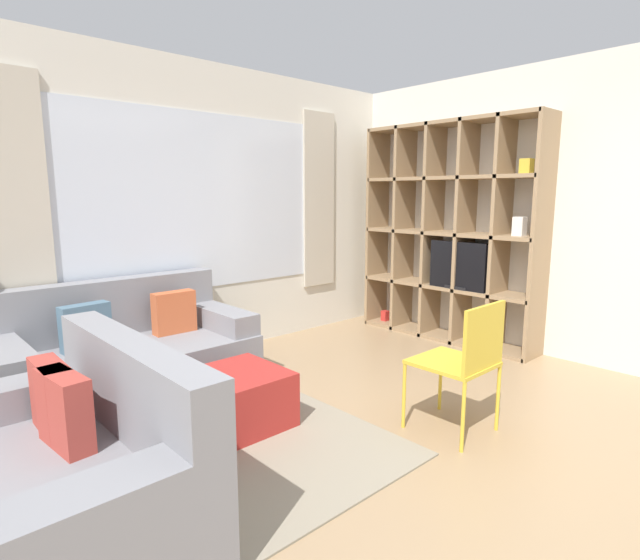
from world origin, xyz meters
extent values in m
plane|color=#9E7F5B|center=(0.00, 0.00, 0.00)|extent=(16.00, 16.00, 0.00)
cube|color=silver|center=(0.00, 2.92, 1.35)|extent=(5.94, 0.07, 2.70)
cube|color=silver|center=(0.00, 2.88, 1.45)|extent=(2.61, 0.01, 1.60)
cube|color=beige|center=(-1.47, 2.86, 1.45)|extent=(0.44, 0.03, 1.90)
cube|color=beige|center=(1.47, 2.86, 1.45)|extent=(0.44, 0.03, 1.90)
cube|color=silver|center=(2.41, 1.44, 1.35)|extent=(0.07, 4.08, 2.70)
cube|color=gray|center=(-1.19, 1.42, 0.01)|extent=(2.46, 2.33, 0.01)
cube|color=silver|center=(2.36, 1.64, 1.12)|extent=(0.02, 1.93, 2.24)
cube|color=#997A56|center=(2.18, 0.67, 1.12)|extent=(0.39, 0.04, 2.24)
cube|color=#997A56|center=(2.18, 1.06, 1.12)|extent=(0.39, 0.04, 2.24)
cube|color=#997A56|center=(2.18, 1.44, 1.12)|extent=(0.39, 0.04, 2.24)
cube|color=#997A56|center=(2.18, 1.83, 1.12)|extent=(0.39, 0.04, 2.24)
cube|color=#997A56|center=(2.18, 2.22, 1.12)|extent=(0.39, 0.04, 2.24)
cube|color=#997A56|center=(2.18, 2.60, 1.12)|extent=(0.39, 0.04, 2.24)
cube|color=#997A56|center=(2.18, 1.64, 0.02)|extent=(0.39, 1.93, 0.04)
cube|color=#997A56|center=(2.18, 1.64, 0.56)|extent=(0.39, 1.93, 0.04)
cube|color=#997A56|center=(2.18, 1.64, 1.12)|extent=(0.39, 1.93, 0.04)
cube|color=#997A56|center=(2.18, 1.64, 1.68)|extent=(0.39, 1.93, 0.04)
cube|color=#997A56|center=(2.18, 1.64, 2.22)|extent=(0.39, 1.93, 0.04)
cube|color=black|center=(2.02, 1.42, 0.82)|extent=(0.04, 0.62, 0.48)
cube|color=black|center=(2.04, 1.42, 0.59)|extent=(0.10, 0.24, 0.03)
cube|color=gold|center=(2.16, 0.84, 1.77)|extent=(0.10, 0.10, 0.14)
cube|color=white|center=(2.16, 0.87, 1.23)|extent=(0.10, 0.10, 0.18)
cube|color=red|center=(2.16, 2.45, 0.10)|extent=(0.07, 0.07, 0.12)
cube|color=gray|center=(-0.94, 2.35, 0.20)|extent=(1.81, 0.94, 0.40)
cube|color=gray|center=(-0.94, 2.73, 0.63)|extent=(1.81, 0.18, 0.45)
cube|color=gray|center=(-1.73, 2.35, 0.48)|extent=(0.24, 0.88, 0.17)
cube|color=gray|center=(-0.15, 2.35, 0.48)|extent=(0.24, 0.88, 0.17)
cube|color=slate|center=(-1.20, 2.45, 0.57)|extent=(0.35, 0.16, 0.34)
cube|color=#C65B33|center=(-0.51, 2.45, 0.57)|extent=(0.34, 0.12, 0.34)
cube|color=gray|center=(-1.84, 0.96, 0.20)|extent=(0.94, 1.47, 0.40)
cube|color=gray|center=(-1.46, 0.96, 0.63)|extent=(0.18, 1.47, 0.45)
cube|color=gray|center=(-1.84, 1.57, 0.48)|extent=(0.88, 0.24, 0.17)
cube|color=gray|center=(-1.84, 0.34, 0.48)|extent=(0.88, 0.24, 0.17)
cube|color=#AD3D33|center=(-1.74, 1.24, 0.57)|extent=(0.13, 0.34, 0.34)
cube|color=#AD3D33|center=(-1.74, 1.04, 0.57)|extent=(0.15, 0.35, 0.34)
cube|color=#A82823|center=(-0.72, 1.38, 0.19)|extent=(0.79, 0.59, 0.37)
cylinder|color=gold|center=(0.59, 0.62, 0.22)|extent=(0.02, 0.02, 0.44)
cylinder|color=gold|center=(0.17, 0.62, 0.22)|extent=(0.02, 0.02, 0.44)
cylinder|color=gold|center=(0.59, 0.19, 0.22)|extent=(0.02, 0.02, 0.44)
cylinder|color=gold|center=(0.17, 0.19, 0.22)|extent=(0.02, 0.02, 0.44)
cube|color=gold|center=(0.38, 0.41, 0.45)|extent=(0.44, 0.46, 0.02)
cube|color=gold|center=(0.38, 0.20, 0.66)|extent=(0.44, 0.02, 0.40)
camera|label=1|loc=(-2.32, -1.27, 1.52)|focal=28.00mm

